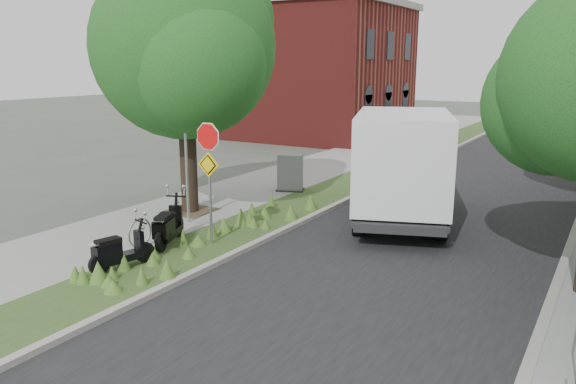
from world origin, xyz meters
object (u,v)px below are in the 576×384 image
object	(u,v)px
sign_assembly	(209,158)
scooter_near	(167,230)
scooter_far	(115,254)
utility_cabinet	(290,173)
box_truck	(402,161)

from	to	relation	value
sign_assembly	scooter_near	world-z (taller)	sign_assembly
scooter_near	scooter_far	xyz separation A→B (m)	(0.19, -1.87, -0.05)
sign_assembly	utility_cabinet	size ratio (longest dim) A/B	2.45
scooter_near	box_truck	bearing A→B (deg)	54.01
scooter_far	utility_cabinet	bearing A→B (deg)	94.95
sign_assembly	scooter_far	world-z (taller)	sign_assembly
box_truck	utility_cabinet	distance (m)	4.98
sign_assembly	utility_cabinet	distance (m)	6.65
utility_cabinet	sign_assembly	bearing A→B (deg)	-77.48
scooter_far	box_truck	xyz separation A→B (m)	(3.88, 7.47, 1.33)
scooter_near	scooter_far	world-z (taller)	scooter_near
scooter_far	box_truck	size ratio (longest dim) A/B	0.24
scooter_near	box_truck	size ratio (longest dim) A/B	0.26
scooter_far	scooter_near	bearing A→B (deg)	95.90
scooter_near	box_truck	world-z (taller)	box_truck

